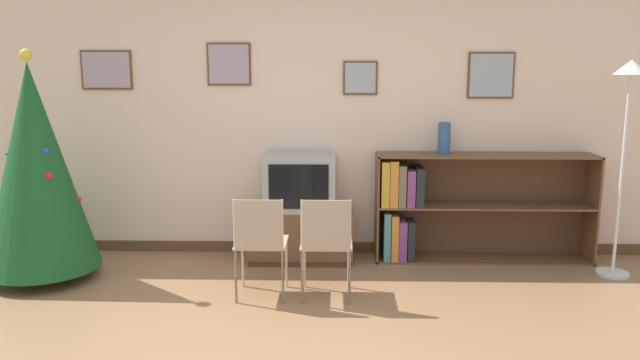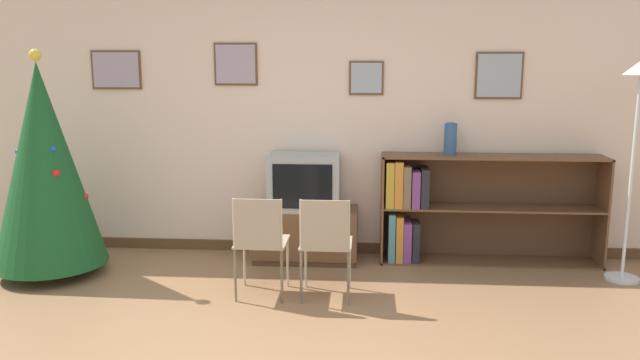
{
  "view_description": "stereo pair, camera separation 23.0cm",
  "coord_description": "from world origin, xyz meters",
  "px_view_note": "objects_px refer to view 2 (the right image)",
  "views": [
    {
      "loc": [
        0.41,
        -3.3,
        1.84
      ],
      "look_at": [
        0.3,
        1.4,
        0.93
      ],
      "focal_mm": 35.0,
      "sensor_mm": 36.0,
      "label": 1
    },
    {
      "loc": [
        0.64,
        -3.29,
        1.84
      ],
      "look_at": [
        0.3,
        1.4,
        0.93
      ],
      "focal_mm": 35.0,
      "sensor_mm": 36.0,
      "label": 2
    }
  ],
  "objects_px": {
    "tv_console": "(305,234)",
    "standing_lamp": "(637,113)",
    "christmas_tree": "(44,166)",
    "folding_chair_right": "(326,241)",
    "vase": "(450,138)",
    "folding_chair_left": "(260,240)",
    "television": "(305,182)",
    "bookshelf": "(453,209)"
  },
  "relations": [
    {
      "from": "christmas_tree",
      "to": "television",
      "type": "relative_size",
      "value": 3.0
    },
    {
      "from": "television",
      "to": "tv_console",
      "type": "bearing_deg",
      "value": 90.0
    },
    {
      "from": "tv_console",
      "to": "standing_lamp",
      "type": "xyz_separation_m",
      "value": [
        2.75,
        -0.34,
        1.17
      ]
    },
    {
      "from": "folding_chair_left",
      "to": "vase",
      "type": "xyz_separation_m",
      "value": [
        1.57,
        1.08,
        0.67
      ]
    },
    {
      "from": "christmas_tree",
      "to": "folding_chair_left",
      "type": "distance_m",
      "value": 2.02
    },
    {
      "from": "folding_chair_left",
      "to": "bookshelf",
      "type": "height_order",
      "value": "bookshelf"
    },
    {
      "from": "tv_console",
      "to": "bookshelf",
      "type": "relative_size",
      "value": 0.49
    },
    {
      "from": "folding_chair_right",
      "to": "folding_chair_left",
      "type": "bearing_deg",
      "value": 180.0
    },
    {
      "from": "christmas_tree",
      "to": "standing_lamp",
      "type": "bearing_deg",
      "value": 2.44
    },
    {
      "from": "tv_console",
      "to": "folding_chair_right",
      "type": "distance_m",
      "value": 1.04
    },
    {
      "from": "tv_console",
      "to": "folding_chair_left",
      "type": "xyz_separation_m",
      "value": [
        -0.25,
        -0.98,
        0.23
      ]
    },
    {
      "from": "christmas_tree",
      "to": "folding_chair_left",
      "type": "relative_size",
      "value": 2.36
    },
    {
      "from": "television",
      "to": "folding_chair_left",
      "type": "bearing_deg",
      "value": -104.6
    },
    {
      "from": "television",
      "to": "folding_chair_right",
      "type": "bearing_deg",
      "value": -75.4
    },
    {
      "from": "tv_console",
      "to": "folding_chair_left",
      "type": "distance_m",
      "value": 1.04
    },
    {
      "from": "folding_chair_right",
      "to": "vase",
      "type": "xyz_separation_m",
      "value": [
        1.06,
        1.08,
        0.67
      ]
    },
    {
      "from": "christmas_tree",
      "to": "standing_lamp",
      "type": "xyz_separation_m",
      "value": [
        4.92,
        0.21,
        0.46
      ]
    },
    {
      "from": "christmas_tree",
      "to": "tv_console",
      "type": "bearing_deg",
      "value": 14.27
    },
    {
      "from": "bookshelf",
      "to": "standing_lamp",
      "type": "height_order",
      "value": "standing_lamp"
    },
    {
      "from": "christmas_tree",
      "to": "folding_chair_right",
      "type": "distance_m",
      "value": 2.51
    },
    {
      "from": "christmas_tree",
      "to": "folding_chair_right",
      "type": "height_order",
      "value": "christmas_tree"
    },
    {
      "from": "vase",
      "to": "standing_lamp",
      "type": "height_order",
      "value": "standing_lamp"
    },
    {
      "from": "folding_chair_left",
      "to": "standing_lamp",
      "type": "relative_size",
      "value": 0.44
    },
    {
      "from": "folding_chair_right",
      "to": "standing_lamp",
      "type": "distance_m",
      "value": 2.74
    },
    {
      "from": "tv_console",
      "to": "bookshelf",
      "type": "distance_m",
      "value": 1.39
    },
    {
      "from": "vase",
      "to": "folding_chair_right",
      "type": "bearing_deg",
      "value": -134.61
    },
    {
      "from": "television",
      "to": "vase",
      "type": "distance_m",
      "value": 1.38
    },
    {
      "from": "christmas_tree",
      "to": "television",
      "type": "bearing_deg",
      "value": 14.2
    },
    {
      "from": "tv_console",
      "to": "standing_lamp",
      "type": "distance_m",
      "value": 3.01
    },
    {
      "from": "tv_console",
      "to": "vase",
      "type": "relative_size",
      "value": 3.34
    },
    {
      "from": "folding_chair_right",
      "to": "bookshelf",
      "type": "distance_m",
      "value": 1.52
    },
    {
      "from": "folding_chair_left",
      "to": "standing_lamp",
      "type": "xyz_separation_m",
      "value": [
        3.0,
        0.64,
        0.94
      ]
    },
    {
      "from": "vase",
      "to": "folding_chair_left",
      "type": "bearing_deg",
      "value": -145.59
    },
    {
      "from": "bookshelf",
      "to": "vase",
      "type": "distance_m",
      "value": 0.65
    },
    {
      "from": "christmas_tree",
      "to": "standing_lamp",
      "type": "height_order",
      "value": "christmas_tree"
    },
    {
      "from": "christmas_tree",
      "to": "bookshelf",
      "type": "relative_size",
      "value": 0.97
    },
    {
      "from": "tv_console",
      "to": "vase",
      "type": "height_order",
      "value": "vase"
    },
    {
      "from": "vase",
      "to": "standing_lamp",
      "type": "distance_m",
      "value": 1.52
    },
    {
      "from": "christmas_tree",
      "to": "tv_console",
      "type": "relative_size",
      "value": 2.0
    },
    {
      "from": "standing_lamp",
      "to": "tv_console",
      "type": "bearing_deg",
      "value": 172.91
    },
    {
      "from": "television",
      "to": "folding_chair_left",
      "type": "distance_m",
      "value": 1.05
    },
    {
      "from": "folding_chair_left",
      "to": "vase",
      "type": "distance_m",
      "value": 2.02
    }
  ]
}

